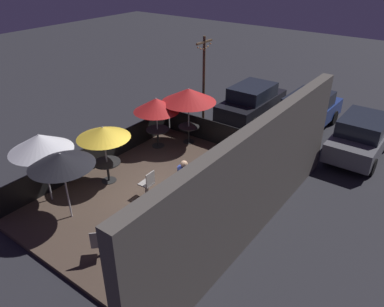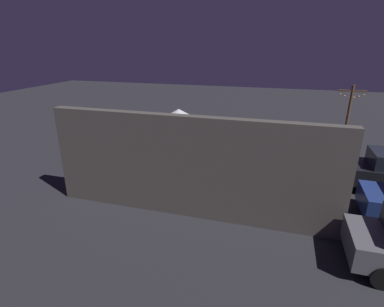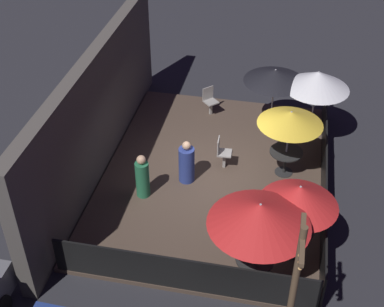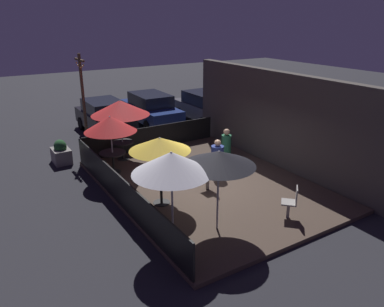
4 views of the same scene
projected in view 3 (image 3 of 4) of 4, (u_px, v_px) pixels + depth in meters
ground_plane at (213, 178)px, 15.15m from camera, size 60.00×60.00×0.00m
patio_deck at (213, 176)px, 15.12m from camera, size 8.23×6.10×0.12m
building_wall at (97, 113)px, 14.61m from camera, size 9.83×0.36×3.52m
fence_front at (324, 175)px, 14.32m from camera, size 8.03×0.05×0.95m
fence_side_left at (182, 274)px, 11.61m from camera, size 0.05×5.90×0.95m
patio_umbrella_0 at (260, 214)px, 10.86m from camera, size 2.18×2.18×2.31m
patio_umbrella_1 at (291, 118)px, 14.05m from camera, size 1.76×1.76×2.04m
patio_umbrella_2 at (299, 196)px, 11.70m from camera, size 1.80×1.80×2.05m
patio_umbrella_3 at (275, 75)px, 15.66m from camera, size 1.85×1.85×2.15m
patio_umbrella_4 at (318, 80)px, 15.28m from camera, size 1.89×1.89×2.31m
dining_table_0 at (255, 263)px, 11.75m from camera, size 0.86×0.86×0.71m
dining_table_1 at (286, 156)px, 14.81m from camera, size 0.92×0.92×0.75m
dining_table_2 at (293, 234)px, 12.41m from camera, size 0.93×0.93×0.75m
patio_chair_0 at (210, 100)px, 17.35m from camera, size 0.57×0.57×0.92m
patio_chair_1 at (222, 152)px, 15.06m from camera, size 0.42×0.42×0.96m
patron_0 at (187, 164)px, 14.57m from camera, size 0.51×0.51×1.29m
patron_1 at (142, 178)px, 14.06m from camera, size 0.50×0.50×1.30m
light_post at (291, 301)px, 9.06m from camera, size 1.10×0.12×3.99m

